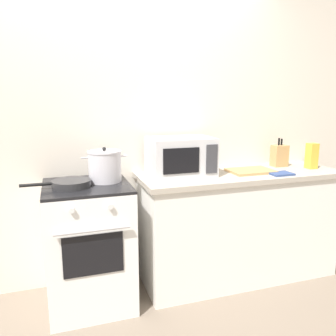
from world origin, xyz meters
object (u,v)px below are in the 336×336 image
at_px(frying_pan, 71,184).
at_px(oven_mitt, 281,174).
at_px(pasta_box, 312,156).
at_px(knife_block, 279,156).
at_px(cutting_board, 251,171).
at_px(stove, 89,245).
at_px(microwave, 180,156).
at_px(stock_pot, 105,166).

xyz_separation_m(frying_pan, oven_mitt, (1.62, -0.12, -0.02)).
relative_size(pasta_box, oven_mitt, 1.22).
xyz_separation_m(frying_pan, knife_block, (1.82, 0.18, 0.07)).
height_order(frying_pan, cutting_board, frying_pan).
distance_m(stove, oven_mitt, 1.59).
bearing_deg(frying_pan, microwave, 8.25).
height_order(stock_pot, knife_block, same).
relative_size(stove, stock_pot, 2.80).
relative_size(knife_block, oven_mitt, 1.41).
distance_m(cutting_board, oven_mitt, 0.24).
xyz_separation_m(stove, microwave, (0.74, 0.08, 0.61)).
bearing_deg(stove, cutting_board, 0.05).
bearing_deg(frying_pan, knife_block, 5.82).
distance_m(frying_pan, cutting_board, 1.44).
bearing_deg(pasta_box, frying_pan, -179.58).
xyz_separation_m(knife_block, pasta_box, (0.21, -0.17, 0.01)).
bearing_deg(stove, microwave, 6.11).
bearing_deg(knife_block, frying_pan, -174.18).
xyz_separation_m(frying_pan, cutting_board, (1.44, 0.04, -0.02)).
relative_size(stove, frying_pan, 1.98).
bearing_deg(microwave, pasta_box, -5.26).
relative_size(stock_pot, oven_mitt, 1.83).
bearing_deg(knife_block, stock_pot, -176.84).
relative_size(stove, knife_block, 3.62).
xyz_separation_m(stock_pot, knife_block, (1.57, 0.09, -0.02)).
bearing_deg(oven_mitt, cutting_board, 137.81).
height_order(frying_pan, knife_block, knife_block).
relative_size(cutting_board, knife_block, 1.42).
relative_size(stock_pot, microwave, 0.66).
bearing_deg(stove, pasta_box, -0.86).
xyz_separation_m(knife_block, oven_mitt, (-0.20, -0.30, -0.09)).
height_order(stove, microwave, microwave).
height_order(microwave, pasta_box, microwave).
relative_size(frying_pan, pasta_box, 2.11).
height_order(cutting_board, oven_mitt, cutting_board).
height_order(stock_pot, pasta_box, stock_pot).
relative_size(stove, microwave, 1.84).
bearing_deg(frying_pan, stove, 21.94).
height_order(stove, oven_mitt, oven_mitt).
height_order(stove, pasta_box, pasta_box).
height_order(frying_pan, oven_mitt, frying_pan).
bearing_deg(knife_block, microwave, -176.33).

